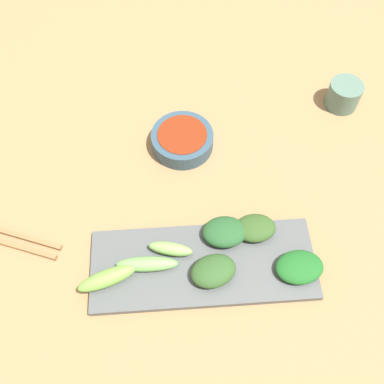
% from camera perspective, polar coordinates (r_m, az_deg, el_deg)
% --- Properties ---
extents(tabletop, '(2.10, 2.10, 0.02)m').
position_cam_1_polar(tabletop, '(0.78, 0.03, -1.40)').
color(tabletop, olive).
rests_on(tabletop, ground).
extents(sauce_bowl, '(0.11, 0.11, 0.03)m').
position_cam_1_polar(sauce_bowl, '(0.82, -1.25, 6.79)').
color(sauce_bowl, '#2E4859').
rests_on(sauce_bowl, tabletop).
extents(serving_plate, '(0.14, 0.35, 0.01)m').
position_cam_1_polar(serving_plate, '(0.71, 1.45, -9.34)').
color(serving_plate, '#4B5050').
rests_on(serving_plate, tabletop).
extents(broccoli_leafy_0, '(0.06, 0.07, 0.03)m').
position_cam_1_polar(broccoli_leafy_0, '(0.71, 4.22, -5.15)').
color(broccoli_leafy_0, '#224E26').
rests_on(broccoli_leafy_0, serving_plate).
extents(broccoli_leafy_1, '(0.06, 0.08, 0.02)m').
position_cam_1_polar(broccoli_leafy_1, '(0.71, 13.65, -9.37)').
color(broccoli_leafy_1, '#1B5B20').
rests_on(broccoli_leafy_1, serving_plate).
extents(broccoli_leafy_2, '(0.05, 0.07, 0.02)m').
position_cam_1_polar(broccoli_leafy_2, '(0.72, 8.13, -4.61)').
color(broccoli_leafy_2, '#2E4D20').
rests_on(broccoli_leafy_2, serving_plate).
extents(broccoli_stalk_3, '(0.03, 0.10, 0.02)m').
position_cam_1_polar(broccoli_stalk_3, '(0.69, -5.80, -9.21)').
color(broccoli_stalk_3, '#6AA953').
rests_on(broccoli_stalk_3, serving_plate).
extents(broccoli_leafy_4, '(0.07, 0.08, 0.03)m').
position_cam_1_polar(broccoli_leafy_4, '(0.69, 2.76, -10.11)').
color(broccoli_leafy_4, '#2B4F23').
rests_on(broccoli_leafy_4, serving_plate).
extents(broccoli_stalk_5, '(0.05, 0.10, 0.02)m').
position_cam_1_polar(broccoli_stalk_5, '(0.69, -10.85, -10.82)').
color(broccoli_stalk_5, '#6CA440').
rests_on(broccoli_stalk_5, serving_plate).
extents(broccoli_stalk_6, '(0.04, 0.07, 0.02)m').
position_cam_1_polar(broccoli_stalk_6, '(0.70, -2.79, -7.32)').
color(broccoli_stalk_6, '#79A854').
rests_on(broccoli_stalk_6, serving_plate).
extents(tea_cup, '(0.06, 0.06, 0.05)m').
position_cam_1_polar(tea_cup, '(0.93, 18.93, 11.74)').
color(tea_cup, '#4E6D5E').
rests_on(tea_cup, tabletop).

